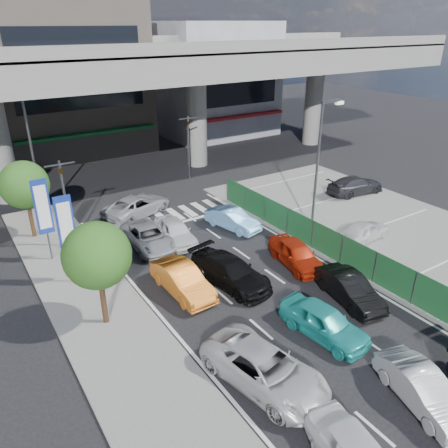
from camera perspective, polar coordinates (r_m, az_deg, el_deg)
ground at (r=20.11m, az=8.54°, el=-11.89°), size 120.00×120.00×0.00m
parking_lot at (r=28.65m, az=22.67°, el=-1.74°), size 12.00×28.00×0.06m
sidewalk_left at (r=20.14m, az=-15.09°, el=-12.31°), size 4.00×30.00×0.12m
fence_run at (r=23.54m, az=16.87°, el=-4.26°), size 0.16×22.00×1.80m
expressway at (r=35.64m, az=-15.69°, el=18.96°), size 64.00×14.00×10.75m
building_center at (r=46.26m, az=-20.10°, el=18.01°), size 14.00×10.90×15.00m
building_east at (r=51.76m, az=-1.37°, el=18.34°), size 12.00×10.90×12.00m
traffic_light_left at (r=25.51m, az=-20.34°, el=5.02°), size 1.60×1.24×5.20m
traffic_light_right at (r=35.83m, az=-4.69°, el=11.94°), size 1.60×1.24×5.20m
street_lamp_right at (r=26.47m, az=12.46°, el=8.60°), size 1.65×0.22×8.00m
street_lamp_left at (r=30.94m, az=-23.60°, el=9.45°), size 1.65×0.22×8.00m
signboard_near at (r=21.97m, az=-19.89°, el=-0.54°), size 0.80×0.14×4.70m
signboard_far at (r=24.64m, az=-22.57°, el=1.77°), size 0.80×0.14×4.70m
tree_near at (r=18.37m, az=-16.24°, el=-3.99°), size 2.80×2.80×4.80m
tree_far at (r=27.77m, az=-24.63°, el=4.64°), size 2.80×2.80×4.80m
hatch_white_back_mid at (r=17.23m, az=24.49°, el=-19.04°), size 2.22×3.99×1.25m
sedan_white_mid_left at (r=16.51m, az=5.31°, el=-18.26°), size 3.22×5.32×1.38m
taxi_teal_mid at (r=18.96m, az=12.90°, el=-12.33°), size 2.10×4.18×1.37m
hatch_black_mid_right at (r=21.37m, az=16.09°, el=-8.13°), size 2.07×4.12×1.30m
taxi_orange_left at (r=21.21m, az=-5.47°, el=-7.29°), size 1.61×4.24×1.38m
sedan_black_mid at (r=21.78m, az=0.80°, el=-6.23°), size 2.72×5.02×1.38m
taxi_orange_right at (r=23.70m, az=9.41°, el=-3.87°), size 2.25×4.18×1.35m
wagon_silver_front_left at (r=25.63m, az=-9.87°, el=-1.72°), size 2.12×4.50×1.24m
sedan_white_front_mid at (r=25.99m, az=-6.39°, el=-0.96°), size 1.92×4.09×1.35m
kei_truck_front_right at (r=27.51m, az=1.13°, el=0.62°), size 2.21×4.01×1.25m
crossing_wagon_silver at (r=30.02m, az=-11.29°, el=2.38°), size 5.43×3.90×1.37m
parked_sedan_white at (r=27.22m, az=17.87°, el=-0.84°), size 3.73×1.78×1.23m
parked_sedan_dgrey at (r=34.55m, az=16.81°, el=4.88°), size 4.73×2.37×1.32m
traffic_cone at (r=26.68m, az=12.51°, el=-1.40°), size 0.37×0.37×0.65m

